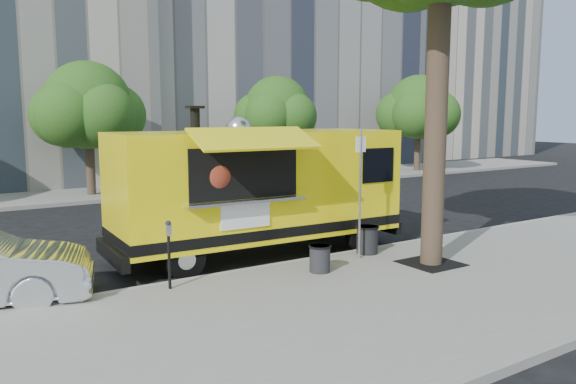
% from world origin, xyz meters
% --- Properties ---
extents(ground, '(120.00, 120.00, 0.00)m').
position_xyz_m(ground, '(0.00, 0.00, 0.00)').
color(ground, black).
rests_on(ground, ground).
extents(sidewalk, '(60.00, 6.00, 0.15)m').
position_xyz_m(sidewalk, '(0.00, -4.00, 0.07)').
color(sidewalk, gray).
rests_on(sidewalk, ground).
extents(curb, '(60.00, 0.14, 0.16)m').
position_xyz_m(curb, '(0.00, -0.93, 0.07)').
color(curb, '#999993').
rests_on(curb, ground).
extents(far_sidewalk, '(60.00, 5.00, 0.15)m').
position_xyz_m(far_sidewalk, '(0.00, 13.50, 0.07)').
color(far_sidewalk, gray).
rests_on(far_sidewalk, ground).
extents(building_mid, '(20.00, 14.00, 20.00)m').
position_xyz_m(building_mid, '(12.00, 23.00, 10.00)').
color(building_mid, '#A19C96').
rests_on(building_mid, ground).
extents(building_right, '(16.00, 12.00, 16.00)m').
position_xyz_m(building_right, '(30.00, 24.00, 8.00)').
color(building_right, beige).
rests_on(building_right, ground).
extents(tree_well, '(1.20, 1.20, 0.02)m').
position_xyz_m(tree_well, '(2.60, -2.80, 0.15)').
color(tree_well, black).
rests_on(tree_well, sidewalk).
extents(far_tree_b, '(3.60, 3.60, 5.50)m').
position_xyz_m(far_tree_b, '(-1.00, 12.70, 3.83)').
color(far_tree_b, '#33261C').
rests_on(far_tree_b, far_sidewalk).
extents(far_tree_c, '(3.24, 3.24, 5.21)m').
position_xyz_m(far_tree_c, '(8.00, 12.40, 3.72)').
color(far_tree_c, '#33261C').
rests_on(far_tree_c, far_sidewalk).
extents(far_tree_d, '(3.78, 3.78, 5.64)m').
position_xyz_m(far_tree_d, '(18.00, 12.60, 3.89)').
color(far_tree_d, '#33261C').
rests_on(far_tree_d, far_sidewalk).
extents(sign_post, '(0.28, 0.06, 3.00)m').
position_xyz_m(sign_post, '(1.55, -1.55, 1.85)').
color(sign_post, silver).
rests_on(sign_post, sidewalk).
extents(parking_meter, '(0.11, 0.11, 1.33)m').
position_xyz_m(parking_meter, '(-3.00, -1.35, 0.98)').
color(parking_meter, black).
rests_on(parking_meter, sidewalk).
extents(food_truck, '(7.43, 3.53, 3.64)m').
position_xyz_m(food_truck, '(0.01, 0.45, 1.71)').
color(food_truck, '#FFE90D').
rests_on(food_truck, ground).
extents(trash_bin_left, '(0.55, 0.55, 0.67)m').
position_xyz_m(trash_bin_left, '(2.02, -1.30, 0.50)').
color(trash_bin_left, black).
rests_on(trash_bin_left, sidewalk).
extents(trash_bin_right, '(0.48, 0.48, 0.58)m').
position_xyz_m(trash_bin_right, '(0.11, -1.98, 0.46)').
color(trash_bin_right, black).
rests_on(trash_bin_right, sidewalk).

